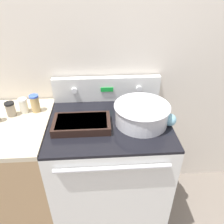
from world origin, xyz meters
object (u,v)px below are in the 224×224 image
(mixing_bowl, at_px, (142,113))
(ladle, at_px, (169,119))
(spice_jar_blue_cap, at_px, (35,103))
(casserole_dish, at_px, (82,123))
(spice_jar_white_cap, at_px, (24,105))
(spice_jar_black_cap, at_px, (11,109))

(mixing_bowl, xyz_separation_m, ladle, (0.17, -0.03, -0.04))
(mixing_bowl, bearing_deg, spice_jar_blue_cap, 166.73)
(casserole_dish, height_order, spice_jar_white_cap, spice_jar_white_cap)
(spice_jar_blue_cap, bearing_deg, spice_jar_white_cap, -176.73)
(spice_jar_blue_cap, bearing_deg, mixing_bowl, -13.27)
(ladle, xyz_separation_m, spice_jar_white_cap, (-0.94, 0.18, 0.03))
(spice_jar_white_cap, bearing_deg, spice_jar_blue_cap, 3.27)
(mixing_bowl, height_order, ladle, mixing_bowl)
(mixing_bowl, bearing_deg, spice_jar_white_cap, 168.33)
(mixing_bowl, distance_m, spice_jar_black_cap, 0.85)
(casserole_dish, bearing_deg, spice_jar_blue_cap, 149.16)
(mixing_bowl, xyz_separation_m, spice_jar_black_cap, (-0.84, 0.12, -0.01))
(casserole_dish, xyz_separation_m, spice_jar_blue_cap, (-0.32, 0.19, 0.04))
(ladle, height_order, spice_jar_blue_cap, spice_jar_blue_cap)
(ladle, bearing_deg, casserole_dish, 179.99)
(spice_jar_blue_cap, bearing_deg, casserole_dish, -30.84)
(ladle, relative_size, spice_jar_black_cap, 3.44)
(mixing_bowl, distance_m, casserole_dish, 0.38)
(casserole_dish, xyz_separation_m, spice_jar_black_cap, (-0.47, 0.15, 0.03))
(spice_jar_blue_cap, height_order, spice_jar_white_cap, spice_jar_blue_cap)
(spice_jar_blue_cap, relative_size, spice_jar_white_cap, 1.20)
(ladle, bearing_deg, spice_jar_black_cap, 171.69)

